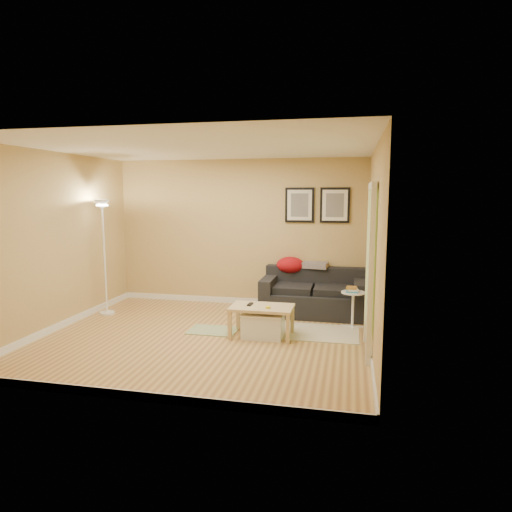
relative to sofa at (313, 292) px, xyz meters
name	(u,v)px	position (x,y,z in m)	size (l,w,h in m)	color
floor	(205,337)	(-1.38, -1.53, -0.38)	(4.50, 4.50, 0.00)	tan
ceiling	(202,148)	(-1.38, -1.53, 2.23)	(4.50, 4.50, 0.00)	white
wall_back	(239,233)	(-1.38, 0.47, 0.92)	(4.50, 4.50, 0.00)	tan
wall_front	(134,269)	(-1.38, -3.53, 0.92)	(4.50, 4.50, 0.00)	tan
wall_left	(57,241)	(-3.63, -1.53, 0.92)	(4.00, 4.00, 0.00)	tan
wall_right	(374,249)	(0.87, -1.53, 0.92)	(4.00, 4.00, 0.00)	tan
baseboard_back	(240,301)	(-1.38, 0.46, -0.33)	(4.50, 0.02, 0.10)	white
baseboard_front	(139,396)	(-1.38, -3.52, -0.33)	(4.50, 0.02, 0.10)	white
baseboard_left	(63,324)	(-3.62, -1.53, -0.33)	(0.02, 4.00, 0.10)	white
baseboard_right	(370,345)	(0.86, -1.53, -0.33)	(0.02, 4.00, 0.10)	white
sofa	(313,292)	(0.00, 0.00, 0.00)	(1.70, 0.90, 0.75)	black
red_throw	(290,265)	(-0.43, 0.30, 0.40)	(0.48, 0.36, 0.28)	#B0101B
plaid_throw	(315,265)	(0.00, 0.32, 0.41)	(0.42, 0.26, 0.10)	#A27F5E
framed_print_left	(300,205)	(-0.30, 0.45, 1.43)	(0.50, 0.04, 0.60)	black
framed_print_right	(335,205)	(0.30, 0.45, 1.43)	(0.50, 0.04, 0.60)	black
area_rug	(315,332)	(0.11, -1.00, -0.37)	(1.25, 0.85, 0.01)	beige
green_runner	(213,330)	(-1.36, -1.23, -0.37)	(0.70, 0.50, 0.01)	#668C4C
coffee_table	(262,321)	(-0.61, -1.33, -0.16)	(0.87, 0.53, 0.44)	#D3B781
remote_control	(250,304)	(-0.78, -1.29, 0.07)	(0.05, 0.16, 0.02)	black
tape_roll	(268,307)	(-0.50, -1.43, 0.08)	(0.07, 0.07, 0.03)	yellow
storage_bin	(263,325)	(-0.58, -1.35, -0.20)	(0.58, 0.42, 0.36)	white
side_table	(353,310)	(0.64, -0.61, -0.10)	(0.36, 0.36, 0.54)	white
book_stack	(352,289)	(0.62, -0.60, 0.20)	(0.17, 0.22, 0.07)	teal
floor_lamp	(105,260)	(-3.38, -0.70, 0.53)	(0.25, 0.25, 1.91)	white
doorway	(369,273)	(0.82, -1.68, 0.65)	(0.12, 1.01, 2.13)	white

